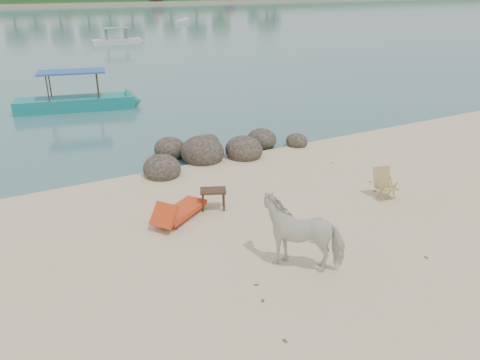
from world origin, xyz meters
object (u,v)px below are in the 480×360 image
object	(u,v)px
cow	(303,232)
boat_near	(72,77)
side_table	(213,200)
deck_chair	(388,185)
boulders	(214,152)
lounge_chair	(182,208)

from	to	relation	value
cow	boat_near	bearing A→B (deg)	-132.46
cow	side_table	bearing A→B (deg)	-128.54
side_table	deck_chair	bearing A→B (deg)	3.18
boulders	side_table	size ratio (longest dim) A/B	9.38
deck_chair	side_table	bearing A→B (deg)	175.05
lounge_chair	boat_near	size ratio (longest dim) A/B	0.30
cow	lounge_chair	distance (m)	3.53
side_table	boat_near	distance (m)	13.08
side_table	lounge_chair	distance (m)	0.93
side_table	deck_chair	xyz separation A→B (m)	(4.55, -1.71, 0.15)
deck_chair	boat_near	distance (m)	15.78
deck_chair	cow	bearing A→B (deg)	-143.49
side_table	boulders	bearing A→B (deg)	88.19
cow	deck_chair	bearing A→B (deg)	152.43
boulders	side_table	distance (m)	4.05
deck_chair	boulders	bearing A→B (deg)	133.22
side_table	boat_near	xyz separation A→B (m)	(-1.14, 12.97, 1.22)
boulders	cow	world-z (taller)	cow
boulders	side_table	bearing A→B (deg)	-115.56
side_table	deck_chair	distance (m)	4.86
boulders	cow	size ratio (longest dim) A/B	3.56
boat_near	cow	bearing A→B (deg)	-71.34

